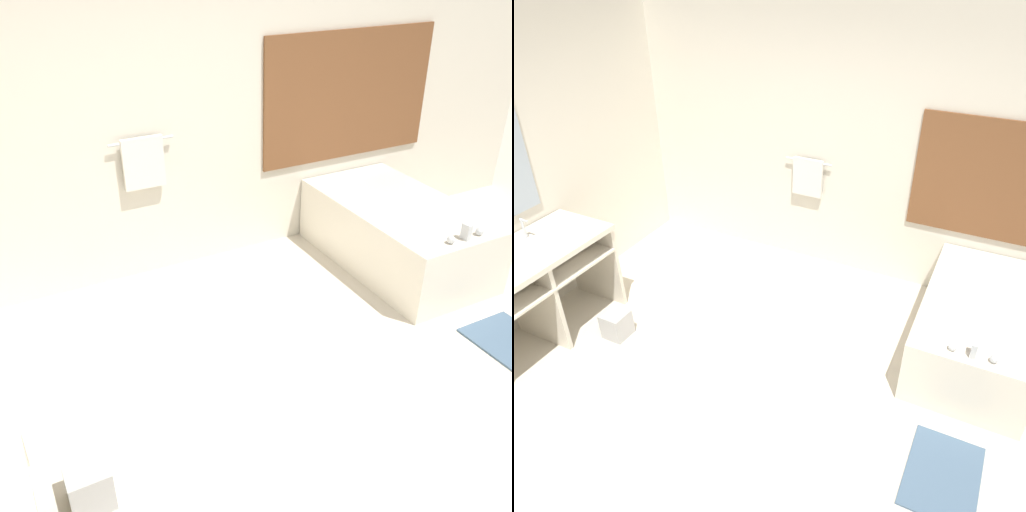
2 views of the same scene
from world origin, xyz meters
TOP-DOWN VIEW (x-y plane):
  - ground_plane at (0.00, 0.00)m, footprint 16.00×16.00m
  - wall_back_with_blinds at (0.06, 2.23)m, footprint 7.40×0.13m
  - bathtub at (1.60, 1.38)m, footprint 0.91×1.62m
  - waste_bin at (-1.30, 0.19)m, footprint 0.21×0.21m

SIDE VIEW (x-z plane):
  - ground_plane at x=0.00m, z-range 0.00..0.00m
  - waste_bin at x=-1.30m, z-range 0.00..0.24m
  - bathtub at x=1.60m, z-range -0.03..0.65m
  - wall_back_with_blinds at x=0.06m, z-range 0.00..2.70m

